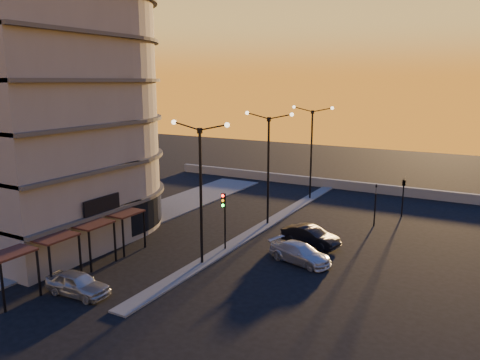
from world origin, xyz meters
name	(u,v)px	position (x,y,z in m)	size (l,w,h in m)	color
ground	(202,264)	(0.00, 0.00, 0.00)	(120.00, 120.00, 0.00)	black
sidewalk_west	(125,224)	(-10.50, 4.00, 0.06)	(5.00, 40.00, 0.12)	#4E4E4C
median	(268,224)	(0.00, 10.00, 0.06)	(1.20, 36.00, 0.12)	#4E4E4C
parapet	(346,185)	(2.00, 26.00, 0.50)	(44.00, 0.50, 1.00)	gray
building	(46,81)	(-14.00, 0.03, 11.91)	(14.35, 17.08, 25.00)	slate
streetlamp_near	(201,182)	(0.00, 0.00, 5.59)	(4.32, 0.32, 9.51)	black
streetlamp_mid	(268,160)	(0.00, 10.00, 5.59)	(4.32, 0.32, 9.51)	black
streetlamp_far	(311,145)	(0.00, 20.00, 5.59)	(4.32, 0.32, 9.51)	black
traffic_light_main	(224,212)	(0.00, 2.87, 2.89)	(0.28, 0.44, 4.25)	black
signal_east_a	(375,204)	(8.00, 14.00, 1.93)	(0.13, 0.16, 3.60)	black
signal_east_b	(404,183)	(9.50, 18.00, 3.10)	(0.42, 1.99, 3.60)	black
car_hatchback	(78,284)	(-3.63, -7.26, 0.68)	(1.60, 3.97, 1.35)	#9B9FA3
car_sedan	(310,236)	(5.00, 6.91, 0.72)	(1.53, 4.38, 1.44)	black
car_wagon	(300,253)	(5.59, 3.47, 0.65)	(1.82, 4.48, 1.30)	silver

